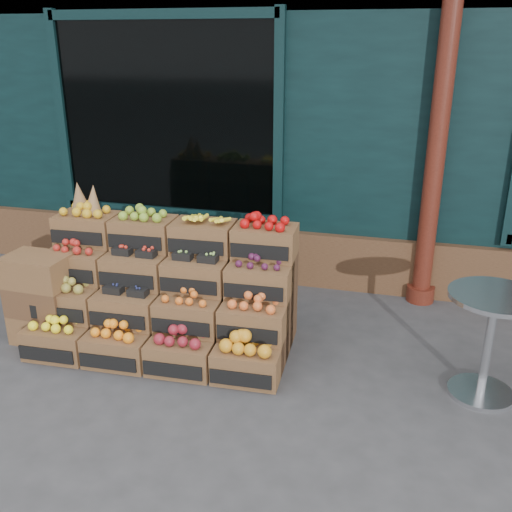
# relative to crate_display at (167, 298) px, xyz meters

# --- Properties ---
(ground) EXTENTS (60.00, 60.00, 0.00)m
(ground) POSITION_rel_crate_display_xyz_m (0.98, -0.59, -0.42)
(ground) COLOR #3B3B3E
(ground) RESTS_ON ground
(shop_facade) EXTENTS (12.00, 6.24, 4.80)m
(shop_facade) POSITION_rel_crate_display_xyz_m (0.99, 4.52, 1.98)
(shop_facade) COLOR black
(shop_facade) RESTS_ON ground
(crate_display) EXTENTS (2.23, 1.16, 1.37)m
(crate_display) POSITION_rel_crate_display_xyz_m (0.00, 0.00, 0.00)
(crate_display) COLOR brown
(crate_display) RESTS_ON ground
(spare_crates) EXTENTS (0.55, 0.39, 0.81)m
(spare_crates) POSITION_rel_crate_display_xyz_m (-1.07, -0.28, -0.02)
(spare_crates) COLOR brown
(spare_crates) RESTS_ON ground
(bistro_table) EXTENTS (0.67, 0.67, 0.84)m
(bistro_table) POSITION_rel_crate_display_xyz_m (2.63, -0.16, 0.10)
(bistro_table) COLOR silver
(bistro_table) RESTS_ON ground
(shopkeeper) EXTENTS (0.84, 0.66, 2.01)m
(shopkeeper) POSITION_rel_crate_display_xyz_m (-0.20, 2.25, 0.58)
(shopkeeper) COLOR #175218
(shopkeeper) RESTS_ON ground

